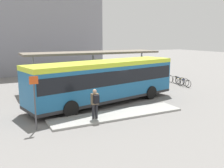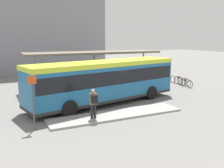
{
  "view_description": "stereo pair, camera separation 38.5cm",
  "coord_description": "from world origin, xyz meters",
  "px_view_note": "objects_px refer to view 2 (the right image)",
  "views": [
    {
      "loc": [
        -7.41,
        -15.82,
        4.71
      ],
      "look_at": [
        0.57,
        0.0,
        1.37
      ],
      "focal_mm": 40.0,
      "sensor_mm": 36.0,
      "label": 1
    },
    {
      "loc": [
        -7.06,
        -15.99,
        4.71
      ],
      "look_at": [
        0.57,
        0.0,
        1.37
      ],
      "focal_mm": 40.0,
      "sensor_mm": 36.0,
      "label": 2
    }
  ],
  "objects_px": {
    "city_bus": "(105,79)",
    "potted_planter_near_shelter": "(73,88)",
    "bicycle_yellow": "(180,81)",
    "bicycle_blue": "(184,82)",
    "bicycle_white": "(176,80)",
    "pedestrian_waiting": "(94,102)",
    "platform_sign": "(33,100)",
    "bicycle_black": "(186,83)"
  },
  "relations": [
    {
      "from": "city_bus",
      "to": "potted_planter_near_shelter",
      "type": "xyz_separation_m",
      "value": [
        -1.46,
        2.99,
        -1.12
      ]
    },
    {
      "from": "bicycle_white",
      "to": "platform_sign",
      "type": "xyz_separation_m",
      "value": [
        -15.25,
        -7.2,
        1.18
      ]
    },
    {
      "from": "bicycle_white",
      "to": "bicycle_blue",
      "type": "bearing_deg",
      "value": 169.97
    },
    {
      "from": "pedestrian_waiting",
      "to": "platform_sign",
      "type": "height_order",
      "value": "platform_sign"
    },
    {
      "from": "pedestrian_waiting",
      "to": "bicycle_yellow",
      "type": "relative_size",
      "value": 0.96
    },
    {
      "from": "pedestrian_waiting",
      "to": "platform_sign",
      "type": "xyz_separation_m",
      "value": [
        -3.27,
        0.04,
        0.46
      ]
    },
    {
      "from": "city_bus",
      "to": "platform_sign",
      "type": "xyz_separation_m",
      "value": [
        -5.41,
        -3.18,
        -0.22
      ]
    },
    {
      "from": "bicycle_black",
      "to": "platform_sign",
      "type": "bearing_deg",
      "value": -72.7
    },
    {
      "from": "pedestrian_waiting",
      "to": "bicycle_black",
      "type": "bearing_deg",
      "value": -67.06
    },
    {
      "from": "bicycle_blue",
      "to": "bicycle_white",
      "type": "height_order",
      "value": "bicycle_blue"
    },
    {
      "from": "bicycle_yellow",
      "to": "bicycle_white",
      "type": "bearing_deg",
      "value": 173.28
    },
    {
      "from": "city_bus",
      "to": "potted_planter_near_shelter",
      "type": "relative_size",
      "value": 9.05
    },
    {
      "from": "bicycle_white",
      "to": "platform_sign",
      "type": "height_order",
      "value": "platform_sign"
    },
    {
      "from": "bicycle_black",
      "to": "platform_sign",
      "type": "xyz_separation_m",
      "value": [
        -14.79,
        -5.24,
        1.18
      ]
    },
    {
      "from": "bicycle_yellow",
      "to": "city_bus",
      "type": "bearing_deg",
      "value": -73.13
    },
    {
      "from": "bicycle_blue",
      "to": "potted_planter_near_shelter",
      "type": "relative_size",
      "value": 1.39
    },
    {
      "from": "bicycle_yellow",
      "to": "potted_planter_near_shelter",
      "type": "height_order",
      "value": "potted_planter_near_shelter"
    },
    {
      "from": "bicycle_black",
      "to": "bicycle_white",
      "type": "relative_size",
      "value": 0.98
    },
    {
      "from": "bicycle_yellow",
      "to": "platform_sign",
      "type": "distance_m",
      "value": 16.59
    },
    {
      "from": "bicycle_yellow",
      "to": "bicycle_white",
      "type": "height_order",
      "value": "bicycle_yellow"
    },
    {
      "from": "potted_planter_near_shelter",
      "to": "city_bus",
      "type": "bearing_deg",
      "value": -63.95
    },
    {
      "from": "platform_sign",
      "to": "pedestrian_waiting",
      "type": "bearing_deg",
      "value": -0.68
    },
    {
      "from": "pedestrian_waiting",
      "to": "city_bus",
      "type": "bearing_deg",
      "value": -35.27
    },
    {
      "from": "pedestrian_waiting",
      "to": "bicycle_white",
      "type": "relative_size",
      "value": 0.97
    },
    {
      "from": "city_bus",
      "to": "bicycle_blue",
      "type": "height_order",
      "value": "city_bus"
    },
    {
      "from": "city_bus",
      "to": "bicycle_black",
      "type": "relative_size",
      "value": 6.72
    },
    {
      "from": "bicycle_black",
      "to": "bicycle_yellow",
      "type": "xyz_separation_m",
      "value": [
        0.41,
        1.31,
        0.01
      ]
    },
    {
      "from": "potted_planter_near_shelter",
      "to": "bicycle_yellow",
      "type": "bearing_deg",
      "value": 1.95
    },
    {
      "from": "potted_planter_near_shelter",
      "to": "platform_sign",
      "type": "height_order",
      "value": "platform_sign"
    },
    {
      "from": "city_bus",
      "to": "bicycle_blue",
      "type": "distance_m",
      "value": 10.17
    },
    {
      "from": "city_bus",
      "to": "bicycle_white",
      "type": "height_order",
      "value": "city_bus"
    },
    {
      "from": "city_bus",
      "to": "bicycle_yellow",
      "type": "relative_size",
      "value": 6.54
    },
    {
      "from": "bicycle_black",
      "to": "potted_planter_near_shelter",
      "type": "bearing_deg",
      "value": -97.09
    },
    {
      "from": "city_bus",
      "to": "bicycle_white",
      "type": "bearing_deg",
      "value": 10.09
    },
    {
      "from": "bicycle_white",
      "to": "platform_sign",
      "type": "relative_size",
      "value": 0.63
    },
    {
      "from": "bicycle_black",
      "to": "platform_sign",
      "type": "distance_m",
      "value": 15.73
    },
    {
      "from": "city_bus",
      "to": "bicycle_black",
      "type": "bearing_deg",
      "value": 0.26
    },
    {
      "from": "bicycle_white",
      "to": "potted_planter_near_shelter",
      "type": "relative_size",
      "value": 1.38
    },
    {
      "from": "bicycle_black",
      "to": "potted_planter_near_shelter",
      "type": "relative_size",
      "value": 1.35
    },
    {
      "from": "pedestrian_waiting",
      "to": "bicycle_white",
      "type": "distance_m",
      "value": 14.02
    },
    {
      "from": "bicycle_blue",
      "to": "bicycle_black",
      "type": "bearing_deg",
      "value": 150.71
    },
    {
      "from": "city_bus",
      "to": "pedestrian_waiting",
      "type": "bearing_deg",
      "value": -135.74
    }
  ]
}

